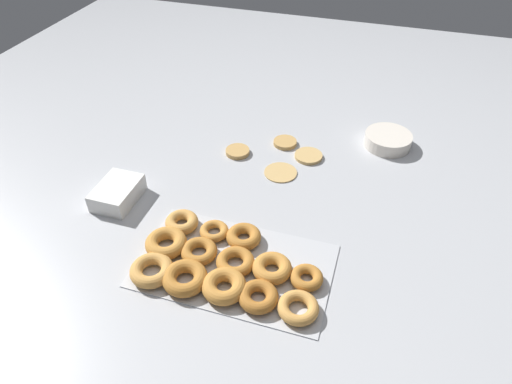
{
  "coord_description": "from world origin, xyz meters",
  "views": [
    {
      "loc": [
        0.34,
        -1.13,
        0.92
      ],
      "look_at": [
        0.02,
        -0.14,
        0.04
      ],
      "focal_mm": 32.0,
      "sensor_mm": 36.0,
      "label": 1
    }
  ],
  "objects_px": {
    "donut_tray": "(221,264)",
    "batter_bowl": "(388,140)",
    "pancake_3": "(285,143)",
    "pancake_0": "(308,156)",
    "pancake_1": "(238,151)",
    "container_stack": "(117,193)",
    "pancake_2": "(281,172)"
  },
  "relations": [
    {
      "from": "batter_bowl",
      "to": "container_stack",
      "type": "relative_size",
      "value": 1.05
    },
    {
      "from": "pancake_3",
      "to": "pancake_0",
      "type": "bearing_deg",
      "value": -28.72
    },
    {
      "from": "pancake_0",
      "to": "pancake_3",
      "type": "distance_m",
      "value": 0.11
    },
    {
      "from": "pancake_2",
      "to": "batter_bowl",
      "type": "relative_size",
      "value": 0.66
    },
    {
      "from": "pancake_2",
      "to": "donut_tray",
      "type": "height_order",
      "value": "donut_tray"
    },
    {
      "from": "pancake_1",
      "to": "donut_tray",
      "type": "relative_size",
      "value": 0.16
    },
    {
      "from": "pancake_1",
      "to": "donut_tray",
      "type": "distance_m",
      "value": 0.52
    },
    {
      "from": "pancake_2",
      "to": "pancake_3",
      "type": "bearing_deg",
      "value": 99.72
    },
    {
      "from": "batter_bowl",
      "to": "container_stack",
      "type": "xyz_separation_m",
      "value": [
        -0.76,
        -0.55,
        0.01
      ]
    },
    {
      "from": "pancake_0",
      "to": "container_stack",
      "type": "bearing_deg",
      "value": -142.12
    },
    {
      "from": "container_stack",
      "to": "pancake_2",
      "type": "bearing_deg",
      "value": 32.61
    },
    {
      "from": "pancake_1",
      "to": "donut_tray",
      "type": "bearing_deg",
      "value": -75.56
    },
    {
      "from": "pancake_2",
      "to": "pancake_3",
      "type": "xyz_separation_m",
      "value": [
        -0.03,
        0.17,
        0.0
      ]
    },
    {
      "from": "pancake_1",
      "to": "pancake_3",
      "type": "relative_size",
      "value": 1.0
    },
    {
      "from": "pancake_0",
      "to": "pancake_3",
      "type": "xyz_separation_m",
      "value": [
        -0.1,
        0.05,
        0.0
      ]
    },
    {
      "from": "pancake_1",
      "to": "container_stack",
      "type": "bearing_deg",
      "value": -127.75
    },
    {
      "from": "pancake_3",
      "to": "donut_tray",
      "type": "bearing_deg",
      "value": -91.22
    },
    {
      "from": "pancake_0",
      "to": "container_stack",
      "type": "distance_m",
      "value": 0.64
    },
    {
      "from": "pancake_2",
      "to": "pancake_3",
      "type": "distance_m",
      "value": 0.17
    },
    {
      "from": "batter_bowl",
      "to": "pancake_0",
      "type": "bearing_deg",
      "value": -148.37
    },
    {
      "from": "pancake_2",
      "to": "donut_tray",
      "type": "xyz_separation_m",
      "value": [
        -0.04,
        -0.44,
        0.01
      ]
    },
    {
      "from": "donut_tray",
      "to": "batter_bowl",
      "type": "xyz_separation_m",
      "value": [
        0.36,
        0.71,
        0.0
      ]
    },
    {
      "from": "donut_tray",
      "to": "batter_bowl",
      "type": "relative_size",
      "value": 3.09
    },
    {
      "from": "pancake_1",
      "to": "container_stack",
      "type": "relative_size",
      "value": 0.53
    },
    {
      "from": "pancake_1",
      "to": "container_stack",
      "type": "xyz_separation_m",
      "value": [
        -0.27,
        -0.34,
        0.02
      ]
    },
    {
      "from": "pancake_2",
      "to": "donut_tray",
      "type": "bearing_deg",
      "value": -95.37
    },
    {
      "from": "pancake_0",
      "to": "container_stack",
      "type": "xyz_separation_m",
      "value": [
        -0.51,
        -0.39,
        0.02
      ]
    },
    {
      "from": "pancake_0",
      "to": "pancake_1",
      "type": "bearing_deg",
      "value": -168.11
    },
    {
      "from": "pancake_1",
      "to": "donut_tray",
      "type": "xyz_separation_m",
      "value": [
        0.13,
        -0.51,
        0.01
      ]
    },
    {
      "from": "donut_tray",
      "to": "batter_bowl",
      "type": "distance_m",
      "value": 0.8
    },
    {
      "from": "pancake_2",
      "to": "batter_bowl",
      "type": "bearing_deg",
      "value": 40.01
    },
    {
      "from": "container_stack",
      "to": "pancake_3",
      "type": "bearing_deg",
      "value": 47.54
    }
  ]
}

